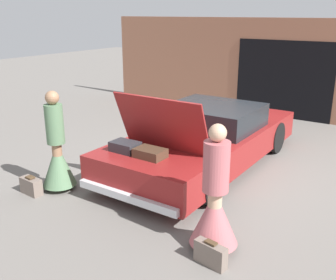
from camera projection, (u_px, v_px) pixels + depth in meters
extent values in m
plane|color=slate|center=(205.00, 164.00, 7.99)|extent=(40.00, 40.00, 0.00)
cube|color=#9E664C|center=(285.00, 69.00, 11.18)|extent=(12.00, 0.12, 2.80)
cube|color=black|center=(283.00, 80.00, 11.22)|extent=(2.80, 0.02, 2.20)
cube|color=maroon|center=(205.00, 143.00, 7.85)|extent=(1.99, 4.87, 0.55)
cube|color=#1E2328|center=(213.00, 116.00, 7.92)|extent=(1.75, 1.56, 0.45)
cylinder|color=black|center=(202.00, 125.00, 9.56)|extent=(0.18, 0.68, 0.68)
cylinder|color=black|center=(276.00, 137.00, 8.58)|extent=(0.18, 0.68, 0.68)
cylinder|color=black|center=(123.00, 161.00, 7.23)|extent=(0.18, 0.68, 0.68)
cylinder|color=black|center=(212.00, 185.00, 6.24)|extent=(0.18, 0.68, 0.68)
cube|color=silver|center=(126.00, 197.00, 5.96)|extent=(1.89, 0.10, 0.12)
cube|color=maroon|center=(161.00, 124.00, 6.41)|extent=(1.69, 0.41, 0.96)
cube|color=#2D2D33|center=(125.00, 147.00, 6.54)|extent=(0.47, 0.33, 0.17)
cube|color=#473323|center=(150.00, 153.00, 6.27)|extent=(0.49, 0.34, 0.15)
cylinder|color=#997051|center=(58.00, 166.00, 6.75)|extent=(0.17, 0.17, 0.84)
cone|color=#567A56|center=(58.00, 164.00, 6.74)|extent=(0.58, 0.58, 0.76)
cylinder|color=#567A56|center=(55.00, 124.00, 6.52)|extent=(0.30, 0.30, 0.67)
sphere|color=#997051|center=(52.00, 98.00, 6.38)|extent=(0.23, 0.23, 0.23)
cylinder|color=tan|center=(214.00, 220.00, 5.04)|extent=(0.18, 0.18, 0.82)
cone|color=#B25B60|center=(214.00, 217.00, 5.03)|extent=(0.63, 0.63, 0.74)
cylinder|color=#B25B60|center=(216.00, 167.00, 4.81)|extent=(0.33, 0.33, 0.65)
sphere|color=tan|center=(218.00, 133.00, 4.68)|extent=(0.22, 0.22, 0.22)
cube|color=#75665B|center=(31.00, 186.00, 6.65)|extent=(0.42, 0.20, 0.28)
cube|color=#4C3823|center=(30.00, 177.00, 6.60)|extent=(0.15, 0.12, 0.02)
cube|color=#75665B|center=(211.00, 254.00, 4.77)|extent=(0.44, 0.20, 0.29)
cube|color=#4C3823|center=(211.00, 243.00, 4.72)|extent=(0.16, 0.10, 0.02)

